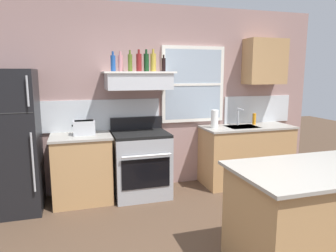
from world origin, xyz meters
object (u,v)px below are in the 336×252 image
object	(u,v)px
paper_towel_roll	(215,119)
toaster	(84,127)
bottle_olive_oil_square	(130,62)
bottle_red_label_wine	(139,62)
refrigerator	(9,142)
bottle_dark_green_wine	(146,62)
bottle_champagne_gold_foil	(153,62)
bottle_balsamic_dark	(164,64)
bottle_rose_pink	(121,63)
stove_range	(141,163)
kitchen_island	(310,217)
bottle_blue_liqueur	(113,63)
dish_soap_bottle	(254,119)

from	to	relation	value
paper_towel_roll	toaster	bearing A→B (deg)	179.14
bottle_olive_oil_square	bottle_red_label_wine	xyz separation A→B (m)	(0.12, -0.01, 0.00)
refrigerator	bottle_dark_green_wine	size ratio (longest dim) A/B	5.97
bottle_dark_green_wine	bottle_red_label_wine	bearing A→B (deg)	-161.88
refrigerator	bottle_red_label_wine	bearing A→B (deg)	2.19
bottle_champagne_gold_foil	bottle_balsamic_dark	world-z (taller)	bottle_champagne_gold_foil
toaster	bottle_rose_pink	size ratio (longest dim) A/B	1.10
toaster	bottle_red_label_wine	distance (m)	1.14
stove_range	paper_towel_roll	distance (m)	1.28
bottle_red_label_wine	bottle_champagne_gold_foil	size ratio (longest dim) A/B	0.95
bottle_dark_green_wine	paper_towel_roll	xyz separation A→B (m)	(1.03, -0.04, -0.82)
bottle_dark_green_wine	kitchen_island	distance (m)	2.73
stove_range	bottle_rose_pink	xyz separation A→B (m)	(-0.23, 0.16, 1.39)
bottle_blue_liqueur	bottle_rose_pink	distance (m)	0.17
bottle_red_label_wine	bottle_champagne_gold_foil	distance (m)	0.25
stove_range	bottle_dark_green_wine	xyz separation A→B (m)	(0.11, 0.08, 1.41)
bottle_balsamic_dark	dish_soap_bottle	size ratio (longest dim) A/B	1.26
bottle_dark_green_wine	bottle_balsamic_dark	world-z (taller)	bottle_dark_green_wine
bottle_blue_liqueur	bottle_red_label_wine	xyz separation A→B (m)	(0.35, 0.00, 0.01)
toaster	dish_soap_bottle	xyz separation A→B (m)	(2.63, 0.07, -0.01)
bottle_champagne_gold_foil	paper_towel_roll	world-z (taller)	bottle_champagne_gold_foil
bottle_blue_liqueur	dish_soap_bottle	bearing A→B (deg)	2.56
toaster	bottle_dark_green_wine	bearing A→B (deg)	0.71
paper_towel_roll	dish_soap_bottle	world-z (taller)	paper_towel_roll
bottle_olive_oil_square	dish_soap_bottle	xyz separation A→B (m)	(2.00, 0.08, -0.86)
toaster	kitchen_island	size ratio (longest dim) A/B	0.21
bottle_olive_oil_square	bottle_champagne_gold_foil	world-z (taller)	bottle_champagne_gold_foil
toaster	bottle_dark_green_wine	world-z (taller)	bottle_dark_green_wine
bottle_rose_pink	paper_towel_roll	xyz separation A→B (m)	(1.37, -0.12, -0.81)
bottle_balsamic_dark	refrigerator	bearing A→B (deg)	-177.35
bottle_red_label_wine	dish_soap_bottle	xyz separation A→B (m)	(1.88, 0.10, -0.87)
bottle_red_label_wine	dish_soap_bottle	size ratio (longest dim) A/B	1.61
toaster	stove_range	distance (m)	0.93
refrigerator	bottle_rose_pink	xyz separation A→B (m)	(1.42, 0.18, 0.97)
toaster	kitchen_island	distance (m)	2.86
paper_towel_roll	bottle_champagne_gold_foil	bearing A→B (deg)	173.00
bottle_red_label_wine	dish_soap_bottle	distance (m)	2.07
bottle_blue_liqueur	paper_towel_roll	distance (m)	1.69
bottle_dark_green_wine	paper_towel_roll	distance (m)	1.32
bottle_blue_liqueur	bottle_champagne_gold_foil	size ratio (longest dim) A/B	0.84
stove_range	bottle_olive_oil_square	bearing A→B (deg)	155.48
refrigerator	toaster	xyz separation A→B (m)	(0.90, 0.09, 0.12)
refrigerator	bottle_rose_pink	size ratio (longest dim) A/B	6.57
refrigerator	bottle_dark_green_wine	bearing A→B (deg)	3.23
bottle_champagne_gold_foil	bottle_olive_oil_square	bearing A→B (deg)	-164.31
bottle_rose_pink	kitchen_island	bearing A→B (deg)	-58.61
dish_soap_bottle	kitchen_island	bearing A→B (deg)	-109.43
toaster	bottle_olive_oil_square	distance (m)	1.06
bottle_dark_green_wine	dish_soap_bottle	size ratio (longest dim) A/B	1.65
toaster	stove_range	world-z (taller)	toaster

